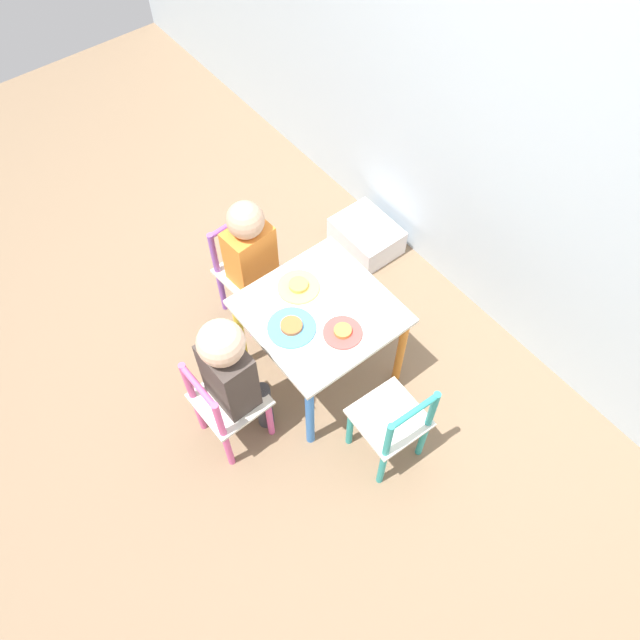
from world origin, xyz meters
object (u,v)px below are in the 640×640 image
chair_purple (248,272)px  child_front (232,371)px  kids_table (320,320)px  chair_teal (393,424)px  plate_front (291,327)px  chair_pink (226,405)px  plate_left (298,286)px  plate_right (343,332)px  child_left (253,256)px  storage_bin (366,236)px

chair_purple → child_front: bearing=-132.5°
kids_table → child_front: child_front is taller
kids_table → child_front: (0.01, -0.43, 0.07)m
chair_teal → plate_front: 0.55m
chair_pink → child_front: size_ratio=0.69×
plate_left → plate_right: same height
chair_teal → chair_purple: bearing=-86.3°
chair_pink → child_left: child_left is taller
child_front → plate_left: child_front is taller
chair_purple → chair_teal: bearing=-93.7°
kids_table → chair_teal: bearing=-2.9°
chair_teal → storage_bin: bearing=-123.3°
child_front → plate_right: (0.13, 0.43, 0.01)m
chair_pink → plate_left: chair_pink is taller
plate_front → child_left: bearing=165.8°
child_front → plate_right: 0.45m
child_left → plate_left: 0.29m
chair_purple → child_left: child_left is taller
chair_teal → storage_bin: (-0.93, 0.68, -0.19)m
chair_purple → plate_front: size_ratio=2.77×
child_left → plate_left: child_left is taller
chair_teal → plate_right: (-0.35, 0.02, 0.22)m
plate_right → storage_bin: 0.97m
chair_purple → plate_right: 0.67m
chair_teal → plate_right: 0.41m
chair_purple → plate_left: bearing=-88.2°
chair_teal → storage_bin: size_ratio=1.59×
kids_table → chair_purple: 0.51m
kids_table → child_front: size_ratio=0.72×
plate_right → chair_purple: bearing=-176.5°
child_front → storage_bin: 1.25m
kids_table → plate_right: plate_right is taller
child_front → storage_bin: child_front is taller
storage_bin → child_left: bearing=-88.8°
chair_pink → plate_left: size_ratio=3.05×
chair_teal → child_front: child_front is taller
child_front → plate_right: size_ratio=5.00×
kids_table → storage_bin: 0.86m
kids_table → plate_left: size_ratio=3.21×
kids_table → chair_pink: 0.51m
kids_table → chair_teal: (0.49, -0.02, -0.14)m
chair_teal → storage_bin: chair_teal is taller
chair_teal → plate_left: bearing=-89.4°
chair_teal → child_front: 0.66m
chair_purple → plate_front: bearing=-106.5°
child_front → plate_left: 0.46m
chair_pink → plate_left: 0.56m
plate_left → plate_front: 0.20m
chair_pink → plate_front: 0.41m
chair_pink → chair_purple: bearing=-43.6°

